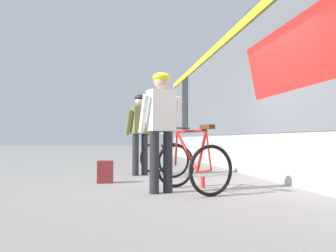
{
  "coord_description": "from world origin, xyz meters",
  "views": [
    {
      "loc": [
        -1.42,
        -5.66,
        0.78
      ],
      "look_at": [
        -0.37,
        1.37,
        1.05
      ],
      "focal_mm": 37.81,
      "sensor_mm": 36.0,
      "label": 1
    }
  ],
  "objects_px": {
    "train_car": "(308,88)",
    "backpack_on_platform": "(105,172)",
    "cyclist_far_in_white": "(161,121)",
    "bicycle_near_white": "(164,157)",
    "water_bottle_near_the_bikes": "(203,182)",
    "cyclist_near_in_olive": "(140,127)",
    "bicycle_far_red": "(192,165)"
  },
  "relations": [
    {
      "from": "train_car",
      "to": "cyclist_near_in_olive",
      "type": "distance_m",
      "value": 3.95
    },
    {
      "from": "backpack_on_platform",
      "to": "water_bottle_near_the_bikes",
      "type": "distance_m",
      "value": 1.81
    },
    {
      "from": "train_car",
      "to": "water_bottle_near_the_bikes",
      "type": "height_order",
      "value": "train_car"
    },
    {
      "from": "bicycle_far_red",
      "to": "backpack_on_platform",
      "type": "height_order",
      "value": "bicycle_far_red"
    },
    {
      "from": "bicycle_near_white",
      "to": "bicycle_far_red",
      "type": "xyz_separation_m",
      "value": [
        0.1,
        -2.4,
        0.0
      ]
    },
    {
      "from": "cyclist_far_in_white",
      "to": "bicycle_near_white",
      "type": "distance_m",
      "value": 2.59
    },
    {
      "from": "bicycle_near_white",
      "to": "backpack_on_platform",
      "type": "height_order",
      "value": "bicycle_near_white"
    },
    {
      "from": "cyclist_near_in_olive",
      "to": "water_bottle_near_the_bikes",
      "type": "xyz_separation_m",
      "value": [
        0.85,
        -2.18,
        -0.96
      ]
    },
    {
      "from": "cyclist_near_in_olive",
      "to": "bicycle_far_red",
      "type": "distance_m",
      "value": 2.68
    },
    {
      "from": "bicycle_far_red",
      "to": "water_bottle_near_the_bikes",
      "type": "xyz_separation_m",
      "value": [
        0.25,
        0.35,
        -0.31
      ]
    },
    {
      "from": "train_car",
      "to": "backpack_on_platform",
      "type": "distance_m",
      "value": 5.0
    },
    {
      "from": "bicycle_near_white",
      "to": "water_bottle_near_the_bikes",
      "type": "height_order",
      "value": "bicycle_near_white"
    },
    {
      "from": "train_car",
      "to": "cyclist_far_in_white",
      "type": "height_order",
      "value": "train_car"
    },
    {
      "from": "cyclist_far_in_white",
      "to": "bicycle_far_red",
      "type": "relative_size",
      "value": 1.42
    },
    {
      "from": "train_car",
      "to": "bicycle_near_white",
      "type": "distance_m",
      "value": 3.68
    },
    {
      "from": "bicycle_near_white",
      "to": "backpack_on_platform",
      "type": "relative_size",
      "value": 3.07
    },
    {
      "from": "backpack_on_platform",
      "to": "bicycle_near_white",
      "type": "bearing_deg",
      "value": 45.63
    },
    {
      "from": "bicycle_far_red",
      "to": "water_bottle_near_the_bikes",
      "type": "relative_size",
      "value": 6.61
    },
    {
      "from": "backpack_on_platform",
      "to": "train_car",
      "type": "bearing_deg",
      "value": 15.57
    },
    {
      "from": "bicycle_near_white",
      "to": "train_car",
      "type": "bearing_deg",
      "value": -1.24
    },
    {
      "from": "cyclist_near_in_olive",
      "to": "cyclist_far_in_white",
      "type": "xyz_separation_m",
      "value": [
        0.12,
        -2.6,
        0.0
      ]
    },
    {
      "from": "water_bottle_near_the_bikes",
      "to": "bicycle_far_red",
      "type": "bearing_deg",
      "value": -125.78
    },
    {
      "from": "cyclist_near_in_olive",
      "to": "water_bottle_near_the_bikes",
      "type": "relative_size",
      "value": 9.37
    },
    {
      "from": "bicycle_near_white",
      "to": "cyclist_near_in_olive",
      "type": "bearing_deg",
      "value": 166.12
    },
    {
      "from": "cyclist_far_in_white",
      "to": "water_bottle_near_the_bikes",
      "type": "bearing_deg",
      "value": 30.04
    },
    {
      "from": "cyclist_far_in_white",
      "to": "backpack_on_platform",
      "type": "xyz_separation_m",
      "value": [
        -0.84,
        1.33,
        -0.85
      ]
    },
    {
      "from": "water_bottle_near_the_bikes",
      "to": "cyclist_far_in_white",
      "type": "bearing_deg",
      "value": -149.96
    },
    {
      "from": "train_car",
      "to": "water_bottle_near_the_bikes",
      "type": "bearing_deg",
      "value": -146.41
    },
    {
      "from": "cyclist_near_in_olive",
      "to": "bicycle_far_red",
      "type": "relative_size",
      "value": 1.42
    },
    {
      "from": "train_car",
      "to": "backpack_on_platform",
      "type": "relative_size",
      "value": 49.25
    },
    {
      "from": "cyclist_near_in_olive",
      "to": "backpack_on_platform",
      "type": "relative_size",
      "value": 4.4
    },
    {
      "from": "train_car",
      "to": "water_bottle_near_the_bikes",
      "type": "xyz_separation_m",
      "value": [
        -2.99,
        -1.98,
        -1.87
      ]
    }
  ]
}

